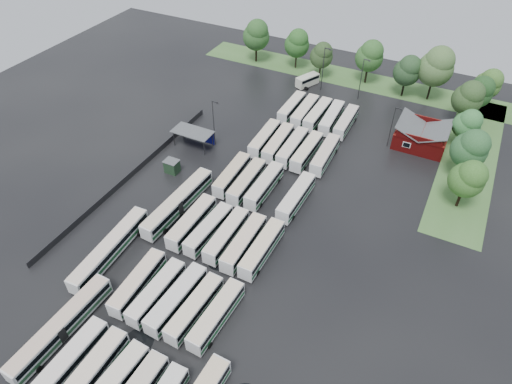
% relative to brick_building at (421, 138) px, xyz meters
% --- Properties ---
extents(ground, '(160.00, 160.00, 0.00)m').
position_rel_brick_building_xyz_m(ground, '(-24.00, -42.77, -1.87)').
color(ground, black).
rests_on(ground, ground).
extents(brick_building, '(10.07, 8.60, 5.39)m').
position_rel_brick_building_xyz_m(brick_building, '(0.00, 0.00, 0.00)').
color(brick_building, maroon).
rests_on(brick_building, ground).
extents(wash_shed, '(8.20, 4.20, 3.58)m').
position_rel_brick_building_xyz_m(wash_shed, '(-41.20, -20.74, 1.12)').
color(wash_shed, '#2D2D30').
rests_on(wash_shed, ground).
extents(utility_hut, '(2.70, 2.20, 2.62)m').
position_rel_brick_building_xyz_m(utility_hut, '(-40.20, -30.17, -0.55)').
color(utility_hut, '#18301B').
rests_on(utility_hut, ground).
extents(grass_strip_north, '(80.00, 10.00, 0.01)m').
position_rel_brick_building_xyz_m(grass_strip_north, '(-22.00, 22.03, -1.86)').
color(grass_strip_north, '#436F32').
rests_on(grass_strip_north, ground).
extents(grass_strip_east, '(10.00, 50.00, 0.01)m').
position_rel_brick_building_xyz_m(grass_strip_east, '(10.00, 0.03, -1.86)').
color(grass_strip_east, '#436F32').
rests_on(grass_strip_east, ground).
extents(west_fence, '(0.10, 50.00, 1.20)m').
position_rel_brick_building_xyz_m(west_fence, '(-46.20, -34.77, -1.27)').
color(west_fence, '#2D2D30').
rests_on(west_fence, ground).
extents(bus_r0c0, '(2.53, 11.35, 3.15)m').
position_rel_brick_building_xyz_m(bus_r0c0, '(-28.53, -68.55, -0.13)').
color(bus_r0c0, silver).
rests_on(bus_r0c0, ground).
extents(bus_r0c1, '(2.62, 11.59, 3.22)m').
position_rel_brick_building_xyz_m(bus_r0c1, '(-25.12, -68.71, -0.10)').
color(bus_r0c1, silver).
rests_on(bus_r0c1, ground).
extents(bus_r1c0, '(2.90, 11.27, 3.11)m').
position_rel_brick_building_xyz_m(bus_r1c0, '(-28.58, -55.24, -0.16)').
color(bus_r1c0, silver).
rests_on(bus_r1c0, ground).
extents(bus_r1c1, '(2.55, 11.08, 3.07)m').
position_rel_brick_building_xyz_m(bus_r1c1, '(-25.19, -55.40, -0.18)').
color(bus_r1c1, silver).
rests_on(bus_r1c1, ground).
extents(bus_r1c2, '(2.99, 11.69, 3.22)m').
position_rel_brick_building_xyz_m(bus_r1c2, '(-21.98, -55.13, -0.09)').
color(bus_r1c2, silver).
rests_on(bus_r1c2, ground).
extents(bus_r1c3, '(2.82, 11.13, 3.07)m').
position_rel_brick_building_xyz_m(bus_r1c3, '(-18.97, -55.23, -0.18)').
color(bus_r1c3, silver).
rests_on(bus_r1c3, ground).
extents(bus_r1c4, '(2.77, 11.23, 3.10)m').
position_rel_brick_building_xyz_m(bus_r1c4, '(-15.75, -54.85, -0.16)').
color(bus_r1c4, silver).
rests_on(bus_r1c4, ground).
extents(bus_r2c0, '(2.51, 11.60, 3.23)m').
position_rel_brick_building_xyz_m(bus_r2c0, '(-28.39, -41.45, -0.09)').
color(bus_r2c0, silver).
rests_on(bus_r2c0, ground).
extents(bus_r2c1, '(2.89, 11.12, 3.07)m').
position_rel_brick_building_xyz_m(bus_r2c1, '(-25.07, -41.54, -0.18)').
color(bus_r2c1, silver).
rests_on(bus_r2c1, ground).
extents(bus_r2c2, '(2.46, 11.20, 3.11)m').
position_rel_brick_building_xyz_m(bus_r2c2, '(-21.86, -41.40, -0.15)').
color(bus_r2c2, silver).
rests_on(bus_r2c2, ground).
extents(bus_r2c3, '(2.55, 11.49, 3.19)m').
position_rel_brick_building_xyz_m(bus_r2c3, '(-18.64, -41.60, -0.11)').
color(bus_r2c3, silver).
rests_on(bus_r2c3, ground).
extents(bus_r2c4, '(2.55, 11.48, 3.19)m').
position_rel_brick_building_xyz_m(bus_r2c4, '(-15.57, -41.38, -0.11)').
color(bus_r2c4, silver).
rests_on(bus_r2c4, ground).
extents(bus_r3c0, '(2.76, 11.23, 3.10)m').
position_rel_brick_building_xyz_m(bus_r3c0, '(-28.54, -27.62, -0.16)').
color(bus_r3c0, silver).
rests_on(bus_r3c0, ground).
extents(bus_r3c1, '(2.66, 11.52, 3.19)m').
position_rel_brick_building_xyz_m(bus_r3c1, '(-25.18, -28.18, -0.11)').
color(bus_r3c1, silver).
rests_on(bus_r3c1, ground).
extents(bus_r3c2, '(2.47, 11.49, 3.20)m').
position_rel_brick_building_xyz_m(bus_r3c2, '(-21.85, -27.78, -0.11)').
color(bus_r3c2, silver).
rests_on(bus_r3c2, ground).
extents(bus_r3c4, '(2.71, 11.65, 3.23)m').
position_rel_brick_building_xyz_m(bus_r3c4, '(-15.55, -28.08, -0.09)').
color(bus_r3c4, silver).
rests_on(bus_r3c4, ground).
extents(bus_r4c0, '(2.76, 11.34, 3.14)m').
position_rel_brick_building_xyz_m(bus_r4c0, '(-28.35, -14.36, -0.14)').
color(bus_r4c0, silver).
rests_on(bus_r4c0, ground).
extents(bus_r4c1, '(2.91, 11.60, 3.20)m').
position_rel_brick_building_xyz_m(bus_r4c1, '(-25.19, -14.62, -0.10)').
color(bus_r4c1, silver).
rests_on(bus_r4c1, ground).
extents(bus_r4c2, '(2.55, 11.45, 3.18)m').
position_rel_brick_building_xyz_m(bus_r4c2, '(-22.07, -14.62, -0.12)').
color(bus_r4c2, silver).
rests_on(bus_r4c2, ground).
extents(bus_r4c3, '(2.59, 11.42, 3.17)m').
position_rel_brick_building_xyz_m(bus_r4c3, '(-18.97, -14.68, -0.12)').
color(bus_r4c3, silver).
rests_on(bus_r4c3, ground).
extents(bus_r4c4, '(2.73, 11.48, 3.18)m').
position_rel_brick_building_xyz_m(bus_r4c4, '(-15.41, -14.07, -0.12)').
color(bus_r4c4, silver).
rests_on(bus_r4c4, ground).
extents(bus_r5c0, '(2.35, 11.00, 3.06)m').
position_rel_brick_building_xyz_m(bus_r5c0, '(-28.36, -0.51, -0.18)').
color(bus_r5c0, silver).
rests_on(bus_r5c0, ground).
extents(bus_r5c1, '(2.61, 11.48, 3.19)m').
position_rel_brick_building_xyz_m(bus_r5c1, '(-25.05, -0.90, -0.11)').
color(bus_r5c1, silver).
rests_on(bus_r5c1, ground).
extents(bus_r5c2, '(2.59, 11.51, 3.20)m').
position_rel_brick_building_xyz_m(bus_r5c2, '(-22.04, -0.88, -0.11)').
color(bus_r5c2, silver).
rests_on(bus_r5c2, ground).
extents(bus_r5c3, '(2.92, 11.54, 3.19)m').
position_rel_brick_building_xyz_m(bus_r5c3, '(-18.84, -0.81, -0.11)').
color(bus_r5c3, silver).
rests_on(bus_r5c3, ground).
extents(bus_r5c4, '(2.52, 11.08, 3.07)m').
position_rel_brick_building_xyz_m(bus_r5c4, '(-15.58, -0.87, -0.18)').
color(bus_r5c4, silver).
rests_on(bus_r5c4, ground).
extents(artic_bus_west_a, '(2.79, 16.64, 3.08)m').
position_rel_brick_building_xyz_m(artic_bus_west_a, '(-33.09, -65.59, -0.16)').
color(artic_bus_west_a, silver).
rests_on(artic_bus_west_a, ground).
extents(artic_bus_west_b, '(3.13, 17.49, 3.23)m').
position_rel_brick_building_xyz_m(artic_bus_west_b, '(-33.03, -38.55, -0.07)').
color(artic_bus_west_b, silver).
rests_on(artic_bus_west_b, ground).
extents(artic_bus_west_c, '(3.23, 17.06, 3.15)m').
position_rel_brick_building_xyz_m(artic_bus_west_c, '(-36.44, -51.98, -0.12)').
color(artic_bus_west_c, silver).
rests_on(artic_bus_west_c, ground).
extents(minibus, '(4.56, 6.47, 2.66)m').
position_rel_brick_building_xyz_m(minibus, '(-30.18, 13.33, -0.39)').
color(minibus, silver).
rests_on(minibus, ground).
extents(tree_north_0, '(7.00, 7.00, 11.59)m').
position_rel_brick_building_xyz_m(tree_north_0, '(-47.43, 19.67, 5.59)').
color(tree_north_0, black).
rests_on(tree_north_0, ground).
extents(tree_north_1, '(6.35, 6.35, 10.52)m').
position_rel_brick_building_xyz_m(tree_north_1, '(-36.52, 21.11, 4.90)').
color(tree_north_1, black).
rests_on(tree_north_1, ground).
extents(tree_north_2, '(5.68, 5.68, 9.41)m').
position_rel_brick_building_xyz_m(tree_north_2, '(-28.93, 18.83, 4.19)').
color(tree_north_2, black).
rests_on(tree_north_2, ground).
extents(tree_north_3, '(6.74, 6.74, 11.16)m').
position_rel_brick_building_xyz_m(tree_north_3, '(-17.67, 21.35, 5.31)').
color(tree_north_3, black).
rests_on(tree_north_3, ground).
extents(tree_north_4, '(6.26, 6.26, 10.37)m').
position_rel_brick_building_xyz_m(tree_north_4, '(-7.91, 18.78, 4.81)').
color(tree_north_4, black).
rests_on(tree_north_4, ground).
extents(tree_north_5, '(8.00, 8.00, 13.25)m').
position_rel_brick_building_xyz_m(tree_north_5, '(-2.09, 19.86, 6.66)').
color(tree_north_5, black).
rests_on(tree_north_5, ground).
extents(tree_north_6, '(5.93, 5.93, 9.83)m').
position_rel_brick_building_xyz_m(tree_north_6, '(9.39, 21.25, 4.45)').
color(tree_north_6, '#39291F').
rests_on(tree_north_6, ground).
extents(tree_east_0, '(6.01, 6.01, 9.95)m').
position_rel_brick_building_xyz_m(tree_east_0, '(9.98, -15.64, 4.53)').
color(tree_east_0, black).
rests_on(tree_east_0, ground).
extents(tree_east_1, '(6.55, 6.55, 10.84)m').
position_rel_brick_building_xyz_m(tree_east_1, '(9.13, -7.40, 5.11)').
color(tree_east_1, black).
rests_on(tree_east_1, ground).
extents(tree_east_2, '(5.41, 5.41, 8.96)m').
position_rel_brick_building_xyz_m(tree_east_2, '(7.59, 2.95, 3.89)').
color(tree_east_2, black).
rests_on(tree_east_2, ground).
extents(tree_east_3, '(6.40, 6.40, 10.59)m').
position_rel_brick_building_xyz_m(tree_east_3, '(6.29, 11.82, 4.95)').
color(tree_east_3, '#322312').
rests_on(tree_east_3, ground).
extents(tree_east_4, '(6.12, 6.12, 10.14)m').
position_rel_brick_building_xyz_m(tree_east_4, '(7.97, 16.01, 4.65)').
color(tree_east_4, black).
rests_on(tree_east_4, ground).
extents(lamp_post_ne, '(1.40, 0.27, 9.12)m').
position_rel_brick_building_xyz_m(lamp_post_ne, '(-5.64, -3.24, 3.43)').
color(lamp_post_ne, '#2D2D30').
rests_on(lamp_post_ne, ground).
extents(lamp_post_nw, '(1.55, 0.30, 10.05)m').
position_rel_brick_building_xyz_m(lamp_post_nw, '(-37.61, -18.45, 3.97)').
color(lamp_post_nw, '#2D2D30').
rests_on(lamp_post_nw, ground).
extents(lamp_post_back_w, '(1.65, 0.32, 10.73)m').
position_rel_brick_building_xyz_m(lamp_post_back_w, '(-26.22, 12.84, 4.36)').
color(lamp_post_back_w, '#2D2D30').
rests_on(lamp_post_back_w, ground).
extents(lamp_post_back_e, '(1.54, 0.30, 10.00)m').
position_rel_brick_building_xyz_m(lamp_post_back_e, '(-16.86, 12.79, 3.94)').
color(lamp_post_back_e, '#2D2D30').
rests_on(lamp_post_back_e, ground).
extents(puddle_0, '(3.97, 3.97, 0.01)m').
position_rel_brick_building_xyz_m(puddle_0, '(-23.54, -61.96, -1.86)').
color(puddle_0, black).
rests_on(puddle_0, ground).
extents(puddle_1, '(4.66, 4.66, 0.01)m').
position_rel_brick_building_xyz_m(puddle_1, '(-17.46, -65.34, -1.86)').
color(puddle_1, black).
rests_on(puddle_1, ground).
extents(puddle_2, '(7.61, 7.61, 0.01)m').
position_rel_brick_building_xyz_m(puddle_2, '(-29.07, -41.33, -1.86)').
color(puddle_2, black).
rests_on(puddle_2, ground).
extents(puddle_3, '(3.89, 3.89, 0.01)m').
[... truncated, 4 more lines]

